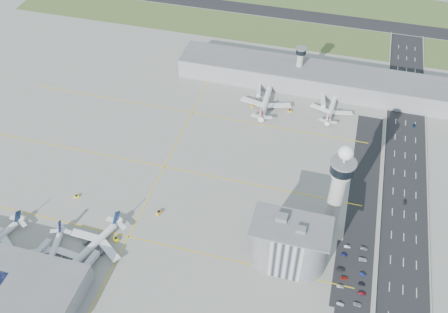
% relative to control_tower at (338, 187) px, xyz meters
% --- Properties ---
extents(ground, '(1000.00, 1000.00, 0.00)m').
position_rel_control_tower_xyz_m(ground, '(-72.00, -8.00, -35.04)').
color(ground, '#9C9991').
extents(grass_strip_0, '(480.00, 50.00, 0.08)m').
position_rel_control_tower_xyz_m(grass_strip_0, '(-92.00, 217.00, -35.00)').
color(grass_strip_0, '#4D612E').
rests_on(grass_strip_0, ground).
extents(runway, '(480.00, 22.00, 0.10)m').
position_rel_control_tower_xyz_m(runway, '(-92.00, 254.00, -34.98)').
color(runway, black).
rests_on(runway, ground).
extents(highway, '(28.00, 500.00, 0.10)m').
position_rel_control_tower_xyz_m(highway, '(43.00, -8.00, -34.99)').
color(highway, black).
rests_on(highway, ground).
extents(barrier_left, '(0.60, 500.00, 1.20)m').
position_rel_control_tower_xyz_m(barrier_left, '(29.00, -8.00, -34.44)').
color(barrier_left, '#9E9E99').
rests_on(barrier_left, ground).
extents(barrier_right, '(0.60, 500.00, 1.20)m').
position_rel_control_tower_xyz_m(barrier_right, '(57.00, -8.00, -34.44)').
color(barrier_right, '#9E9E99').
rests_on(barrier_right, ground).
extents(landside_road, '(18.00, 260.00, 0.08)m').
position_rel_control_tower_xyz_m(landside_road, '(18.00, -18.00, -35.00)').
color(landside_road, black).
rests_on(landside_road, ground).
extents(parking_lot, '(20.00, 44.00, 0.10)m').
position_rel_control_tower_xyz_m(parking_lot, '(16.00, -30.00, -34.99)').
color(parking_lot, black).
rests_on(parking_lot, ground).
extents(taxiway_line_h_0, '(260.00, 0.60, 0.01)m').
position_rel_control_tower_xyz_m(taxiway_line_h_0, '(-112.00, -38.00, -35.04)').
color(taxiway_line_h_0, yellow).
rests_on(taxiway_line_h_0, ground).
extents(taxiway_line_h_1, '(260.00, 0.60, 0.01)m').
position_rel_control_tower_xyz_m(taxiway_line_h_1, '(-112.00, 22.00, -35.04)').
color(taxiway_line_h_1, yellow).
rests_on(taxiway_line_h_1, ground).
extents(taxiway_line_h_2, '(260.00, 0.60, 0.01)m').
position_rel_control_tower_xyz_m(taxiway_line_h_2, '(-112.00, 82.00, -35.04)').
color(taxiway_line_h_2, yellow).
rests_on(taxiway_line_h_2, ground).
extents(taxiway_line_v, '(0.60, 260.00, 0.01)m').
position_rel_control_tower_xyz_m(taxiway_line_v, '(-112.00, 22.00, -35.04)').
color(taxiway_line_v, yellow).
rests_on(taxiway_line_v, ground).
extents(control_tower, '(14.00, 14.00, 64.50)m').
position_rel_control_tower_xyz_m(control_tower, '(0.00, 0.00, 0.00)').
color(control_tower, '#ADAAA5').
rests_on(control_tower, ground).
extents(secondary_tower, '(8.60, 8.60, 31.90)m').
position_rel_control_tower_xyz_m(secondary_tower, '(-42.00, 142.00, -16.24)').
color(secondary_tower, '#ADAAA5').
rests_on(secondary_tower, ground).
extents(admin_building, '(42.00, 24.00, 33.50)m').
position_rel_control_tower_xyz_m(admin_building, '(-20.01, -30.00, -19.74)').
color(admin_building, '#B2B2B7').
rests_on(admin_building, ground).
extents(terminal_pier, '(210.00, 32.00, 15.80)m').
position_rel_control_tower_xyz_m(terminal_pier, '(-32.00, 140.00, -27.14)').
color(terminal_pier, gray).
rests_on(terminal_pier, ground).
extents(near_terminal, '(84.00, 42.00, 13.00)m').
position_rel_control_tower_xyz_m(near_terminal, '(-160.07, -90.02, -28.62)').
color(near_terminal, gray).
rests_on(near_terminal, ground).
extents(airplane_near_b, '(37.95, 42.33, 10.35)m').
position_rel_control_tower_xyz_m(airplane_near_b, '(-147.06, -62.41, -29.86)').
color(airplane_near_b, white).
rests_on(airplane_near_b, ground).
extents(airplane_near_c, '(48.19, 52.23, 12.00)m').
position_rel_control_tower_xyz_m(airplane_near_c, '(-126.93, -50.26, -29.04)').
color(airplane_near_c, white).
rests_on(airplane_near_c, ground).
extents(airplane_far_a, '(40.88, 47.46, 12.84)m').
position_rel_control_tower_xyz_m(airplane_far_a, '(-60.51, 105.60, -28.62)').
color(airplane_far_a, white).
rests_on(airplane_far_a, ground).
extents(airplane_far_b, '(34.40, 39.67, 10.55)m').
position_rel_control_tower_xyz_m(airplane_far_b, '(-11.33, 110.66, -29.76)').
color(airplane_far_b, white).
rests_on(airplane_far_b, ground).
extents(jet_bridge_near_1, '(5.39, 14.31, 5.70)m').
position_rel_control_tower_xyz_m(jet_bridge_near_1, '(-155.00, -69.00, -32.19)').
color(jet_bridge_near_1, silver).
rests_on(jet_bridge_near_1, ground).
extents(jet_bridge_near_2, '(5.39, 14.31, 5.70)m').
position_rel_control_tower_xyz_m(jet_bridge_near_2, '(-125.00, -69.00, -32.19)').
color(jet_bridge_near_2, silver).
rests_on(jet_bridge_near_2, ground).
extents(jet_bridge_far_0, '(5.39, 14.31, 5.70)m').
position_rel_control_tower_xyz_m(jet_bridge_far_0, '(-70.00, 124.00, -32.19)').
color(jet_bridge_far_0, silver).
rests_on(jet_bridge_far_0, ground).
extents(jet_bridge_far_1, '(5.39, 14.31, 5.70)m').
position_rel_control_tower_xyz_m(jet_bridge_far_1, '(-20.00, 124.00, -32.19)').
color(jet_bridge_far_1, silver).
rests_on(jet_bridge_far_1, ground).
extents(tug_0, '(3.40, 3.46, 1.67)m').
position_rel_control_tower_xyz_m(tug_0, '(-155.67, -18.08, -34.20)').
color(tug_0, yellow).
rests_on(tug_0, ground).
extents(tug_1, '(3.95, 4.17, 2.00)m').
position_rel_control_tower_xyz_m(tug_1, '(-125.36, -40.04, -34.04)').
color(tug_1, gold).
rests_on(tug_1, ground).
extents(tug_2, '(4.19, 4.29, 2.07)m').
position_rel_control_tower_xyz_m(tug_2, '(-117.92, -42.09, -34.01)').
color(tug_2, '#EBD500').
rests_on(tug_2, ground).
extents(tug_3, '(3.61, 4.21, 2.06)m').
position_rel_control_tower_xyz_m(tug_3, '(-101.02, -16.83, -34.01)').
color(tug_3, gold).
rests_on(tug_3, ground).
extents(tug_4, '(2.13, 3.06, 1.76)m').
position_rel_control_tower_xyz_m(tug_4, '(-70.13, 102.05, -34.16)').
color(tug_4, '#F9B307').
rests_on(tug_4, ground).
extents(tug_5, '(3.07, 2.15, 1.76)m').
position_rel_control_tower_xyz_m(tug_5, '(-41.54, 102.78, -34.16)').
color(tug_5, orange).
rests_on(tug_5, ground).
extents(car_lot_0, '(4.00, 1.94, 1.31)m').
position_rel_control_tower_xyz_m(car_lot_0, '(11.60, -49.50, -34.38)').
color(car_lot_0, white).
rests_on(car_lot_0, ground).
extents(car_lot_1, '(3.74, 1.78, 1.18)m').
position_rel_control_tower_xyz_m(car_lot_1, '(10.53, -39.12, -34.45)').
color(car_lot_1, '#ADADAD').
rests_on(car_lot_1, ground).
extents(car_lot_2, '(4.24, 2.17, 1.15)m').
position_rel_control_tower_xyz_m(car_lot_2, '(12.15, -33.35, -34.47)').
color(car_lot_2, '#B5281E').
rests_on(car_lot_2, ground).
extents(car_lot_3, '(4.60, 2.24, 1.29)m').
position_rel_control_tower_xyz_m(car_lot_3, '(9.89, -28.21, -34.40)').
color(car_lot_3, '#282A2E').
rests_on(car_lot_3, ground).
extents(car_lot_4, '(3.53, 1.81, 1.15)m').
position_rel_control_tower_xyz_m(car_lot_4, '(10.74, -17.68, -34.47)').
color(car_lot_4, navy).
rests_on(car_lot_4, ground).
extents(car_lot_5, '(3.78, 1.82, 1.19)m').
position_rel_control_tower_xyz_m(car_lot_5, '(11.81, -11.83, -34.44)').
color(car_lot_5, silver).
rests_on(car_lot_5, ground).
extents(car_lot_6, '(4.38, 2.07, 1.21)m').
position_rel_control_tower_xyz_m(car_lot_6, '(20.16, -47.60, -34.44)').
color(car_lot_6, '#9B9FAE').
rests_on(car_lot_6, ground).
extents(car_lot_7, '(4.18, 1.94, 1.18)m').
position_rel_control_tower_xyz_m(car_lot_7, '(22.13, -40.13, -34.45)').
color(car_lot_7, maroon).
rests_on(car_lot_7, ground).
extents(car_lot_8, '(3.46, 1.42, 1.17)m').
position_rel_control_tower_xyz_m(car_lot_8, '(21.54, -34.54, -34.45)').
color(car_lot_8, black).
rests_on(car_lot_8, ground).
extents(car_lot_9, '(3.70, 1.41, 1.20)m').
position_rel_control_tower_xyz_m(car_lot_9, '(21.57, -28.23, -34.44)').
color(car_lot_9, navy).
rests_on(car_lot_9, ground).
extents(car_lot_10, '(4.68, 2.24, 1.29)m').
position_rel_control_tower_xyz_m(car_lot_10, '(20.96, -18.49, -34.40)').
color(car_lot_10, silver).
rests_on(car_lot_10, ground).
extents(car_lot_11, '(4.56, 1.95, 1.31)m').
position_rel_control_tower_xyz_m(car_lot_11, '(21.07, -10.64, -34.39)').
color(car_lot_11, gray).
rests_on(car_lot_11, ground).
extents(car_hw_1, '(1.47, 3.52, 1.13)m').
position_rel_control_tower_xyz_m(car_hw_1, '(43.31, 31.88, -34.47)').
color(car_hw_1, black).
rests_on(car_hw_1, ground).
extents(car_hw_2, '(1.90, 3.96, 1.09)m').
position_rel_control_tower_xyz_m(car_hw_2, '(49.14, 110.12, -34.50)').
color(car_hw_2, navy).
rests_on(car_hw_2, ground).
extents(car_hw_4, '(1.80, 3.47, 1.13)m').
position_rel_control_tower_xyz_m(car_hw_4, '(35.12, 171.53, -34.48)').
color(car_hw_4, slate).
rests_on(car_hw_4, ground).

